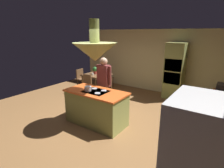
{
  "coord_description": "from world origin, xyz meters",
  "views": [
    {
      "loc": [
        2.89,
        -3.62,
        2.42
      ],
      "look_at": [
        0.1,
        0.4,
        1.0
      ],
      "focal_mm": 28.58,
      "sensor_mm": 36.0,
      "label": 1
    }
  ],
  "objects_px": {
    "canister_sugar": "(223,109)",
    "cooking_pot_on_cooktop": "(88,89)",
    "oven_tower": "(175,71)",
    "chair_facing_island": "(86,84)",
    "chair_at_corner": "(82,77)",
    "potted_plant_on_table": "(95,70)",
    "canister_flour": "(222,113)",
    "dining_table": "(97,77)",
    "chair_by_back_wall": "(107,77)",
    "person_at_island": "(104,82)",
    "cup_on_table": "(93,74)",
    "kitchen_island": "(96,107)"
  },
  "relations": [
    {
      "from": "chair_facing_island",
      "to": "chair_by_back_wall",
      "type": "relative_size",
      "value": 1.0
    },
    {
      "from": "dining_table",
      "to": "canister_flour",
      "type": "bearing_deg",
      "value": -23.17
    },
    {
      "from": "canister_flour",
      "to": "cooking_pot_on_cooktop",
      "type": "relative_size",
      "value": 0.8
    },
    {
      "from": "person_at_island",
      "to": "chair_at_corner",
      "type": "xyz_separation_m",
      "value": [
        -2.32,
        1.41,
        -0.49
      ]
    },
    {
      "from": "person_at_island",
      "to": "chair_by_back_wall",
      "type": "bearing_deg",
      "value": 124.52
    },
    {
      "from": "oven_tower",
      "to": "person_at_island",
      "type": "relative_size",
      "value": 1.21
    },
    {
      "from": "dining_table",
      "to": "cooking_pot_on_cooktop",
      "type": "height_order",
      "value": "cooking_pot_on_cooktop"
    },
    {
      "from": "chair_facing_island",
      "to": "chair_at_corner",
      "type": "relative_size",
      "value": 1.0
    },
    {
      "from": "chair_by_back_wall",
      "to": "potted_plant_on_table",
      "type": "height_order",
      "value": "potted_plant_on_table"
    },
    {
      "from": "chair_at_corner",
      "to": "potted_plant_on_table",
      "type": "relative_size",
      "value": 2.9
    },
    {
      "from": "dining_table",
      "to": "potted_plant_on_table",
      "type": "height_order",
      "value": "potted_plant_on_table"
    },
    {
      "from": "chair_facing_island",
      "to": "canister_sugar",
      "type": "bearing_deg",
      "value": -13.37
    },
    {
      "from": "oven_tower",
      "to": "chair_facing_island",
      "type": "height_order",
      "value": "oven_tower"
    },
    {
      "from": "chair_by_back_wall",
      "to": "canister_flour",
      "type": "xyz_separation_m",
      "value": [
        4.54,
        -2.63,
        0.5
      ]
    },
    {
      "from": "chair_facing_island",
      "to": "cup_on_table",
      "type": "distance_m",
      "value": 0.54
    },
    {
      "from": "chair_facing_island",
      "to": "chair_at_corner",
      "type": "bearing_deg",
      "value": 142.15
    },
    {
      "from": "dining_table",
      "to": "canister_sugar",
      "type": "height_order",
      "value": "canister_sugar"
    },
    {
      "from": "chair_by_back_wall",
      "to": "cup_on_table",
      "type": "height_order",
      "value": "chair_by_back_wall"
    },
    {
      "from": "kitchen_island",
      "to": "cooking_pot_on_cooktop",
      "type": "bearing_deg",
      "value": -140.91
    },
    {
      "from": "canister_flour",
      "to": "oven_tower",
      "type": "bearing_deg",
      "value": 119.41
    },
    {
      "from": "chair_facing_island",
      "to": "cooking_pot_on_cooktop",
      "type": "bearing_deg",
      "value": -45.1
    },
    {
      "from": "dining_table",
      "to": "chair_facing_island",
      "type": "relative_size",
      "value": 1.15
    },
    {
      "from": "chair_at_corner",
      "to": "canister_sugar",
      "type": "distance_m",
      "value": 5.72
    },
    {
      "from": "person_at_island",
      "to": "chair_at_corner",
      "type": "bearing_deg",
      "value": 148.69
    },
    {
      "from": "dining_table",
      "to": "chair_at_corner",
      "type": "height_order",
      "value": "chair_at_corner"
    },
    {
      "from": "dining_table",
      "to": "cooking_pot_on_cooktop",
      "type": "relative_size",
      "value": 5.58
    },
    {
      "from": "person_at_island",
      "to": "cooking_pot_on_cooktop",
      "type": "relative_size",
      "value": 9.56
    },
    {
      "from": "kitchen_island",
      "to": "canister_flour",
      "type": "bearing_deg",
      "value": 3.16
    },
    {
      "from": "chair_facing_island",
      "to": "canister_sugar",
      "type": "height_order",
      "value": "canister_sugar"
    },
    {
      "from": "cup_on_table",
      "to": "chair_at_corner",
      "type": "bearing_deg",
      "value": 164.84
    },
    {
      "from": "oven_tower",
      "to": "person_at_island",
      "type": "distance_m",
      "value": 2.89
    },
    {
      "from": "oven_tower",
      "to": "chair_by_back_wall",
      "type": "bearing_deg",
      "value": -170.7
    },
    {
      "from": "canister_sugar",
      "to": "cooking_pot_on_cooktop",
      "type": "relative_size",
      "value": 1.06
    },
    {
      "from": "dining_table",
      "to": "canister_flour",
      "type": "distance_m",
      "value": 4.95
    },
    {
      "from": "canister_sugar",
      "to": "potted_plant_on_table",
      "type": "bearing_deg",
      "value": 158.99
    },
    {
      "from": "oven_tower",
      "to": "cup_on_table",
      "type": "relative_size",
      "value": 23.04
    },
    {
      "from": "chair_facing_island",
      "to": "potted_plant_on_table",
      "type": "distance_m",
      "value": 0.84
    },
    {
      "from": "kitchen_island",
      "to": "dining_table",
      "type": "xyz_separation_m",
      "value": [
        -1.7,
        2.1,
        0.19
      ]
    },
    {
      "from": "kitchen_island",
      "to": "cooking_pot_on_cooktop",
      "type": "xyz_separation_m",
      "value": [
        -0.16,
        -0.13,
        0.54
      ]
    },
    {
      "from": "chair_by_back_wall",
      "to": "oven_tower",
      "type": "bearing_deg",
      "value": -170.7
    },
    {
      "from": "kitchen_island",
      "to": "oven_tower",
      "type": "distance_m",
      "value": 3.47
    },
    {
      "from": "potted_plant_on_table",
      "to": "cup_on_table",
      "type": "relative_size",
      "value": 3.33
    },
    {
      "from": "cooking_pot_on_cooktop",
      "to": "canister_sugar",
      "type": "bearing_deg",
      "value": 8.84
    },
    {
      "from": "chair_at_corner",
      "to": "dining_table",
      "type": "bearing_deg",
      "value": -90.0
    },
    {
      "from": "chair_facing_island",
      "to": "potted_plant_on_table",
      "type": "xyz_separation_m",
      "value": [
        -0.12,
        0.71,
        0.42
      ]
    },
    {
      "from": "potted_plant_on_table",
      "to": "cooking_pot_on_cooktop",
      "type": "height_order",
      "value": "cooking_pot_on_cooktop"
    },
    {
      "from": "kitchen_island",
      "to": "cup_on_table",
      "type": "distance_m",
      "value": 2.57
    },
    {
      "from": "person_at_island",
      "to": "cup_on_table",
      "type": "relative_size",
      "value": 19.11
    },
    {
      "from": "dining_table",
      "to": "chair_by_back_wall",
      "type": "bearing_deg",
      "value": 90.0
    },
    {
      "from": "person_at_island",
      "to": "cooking_pot_on_cooktop",
      "type": "xyz_separation_m",
      "value": [
        0.1,
        -0.82,
        0.02
      ]
    }
  ]
}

